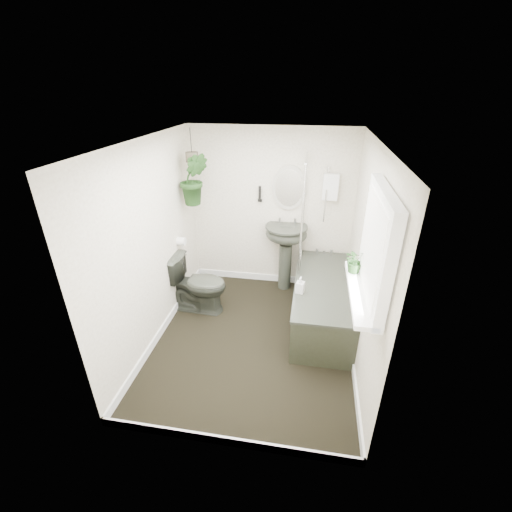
# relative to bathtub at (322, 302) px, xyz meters

# --- Properties ---
(floor) EXTENTS (2.30, 2.80, 0.02)m
(floor) POSITION_rel_bathtub_xyz_m (-0.80, -0.50, -0.30)
(floor) COLOR black
(floor) RESTS_ON ground
(ceiling) EXTENTS (2.30, 2.80, 0.02)m
(ceiling) POSITION_rel_bathtub_xyz_m (-0.80, -0.50, 2.02)
(ceiling) COLOR white
(ceiling) RESTS_ON ground
(wall_back) EXTENTS (2.30, 0.02, 2.30)m
(wall_back) POSITION_rel_bathtub_xyz_m (-0.80, 0.91, 0.86)
(wall_back) COLOR white
(wall_back) RESTS_ON ground
(wall_front) EXTENTS (2.30, 0.02, 2.30)m
(wall_front) POSITION_rel_bathtub_xyz_m (-0.80, -1.91, 0.86)
(wall_front) COLOR white
(wall_front) RESTS_ON ground
(wall_left) EXTENTS (0.02, 2.80, 2.30)m
(wall_left) POSITION_rel_bathtub_xyz_m (-1.96, -0.50, 0.86)
(wall_left) COLOR white
(wall_left) RESTS_ON ground
(wall_right) EXTENTS (0.02, 2.80, 2.30)m
(wall_right) POSITION_rel_bathtub_xyz_m (0.36, -0.50, 0.86)
(wall_right) COLOR white
(wall_right) RESTS_ON ground
(skirting) EXTENTS (2.30, 2.80, 0.10)m
(skirting) POSITION_rel_bathtub_xyz_m (-0.80, -0.50, -0.24)
(skirting) COLOR white
(skirting) RESTS_ON floor
(bathtub) EXTENTS (0.72, 1.72, 0.58)m
(bathtub) POSITION_rel_bathtub_xyz_m (0.00, 0.00, 0.00)
(bathtub) COLOR #2E322A
(bathtub) RESTS_ON floor
(bath_screen) EXTENTS (0.04, 0.72, 1.40)m
(bath_screen) POSITION_rel_bathtub_xyz_m (-0.33, 0.49, 0.99)
(bath_screen) COLOR silver
(bath_screen) RESTS_ON bathtub
(shower_box) EXTENTS (0.20, 0.10, 0.35)m
(shower_box) POSITION_rel_bathtub_xyz_m (0.00, 0.84, 1.26)
(shower_box) COLOR white
(shower_box) RESTS_ON wall_back
(oval_mirror) EXTENTS (0.46, 0.03, 0.62)m
(oval_mirror) POSITION_rel_bathtub_xyz_m (-0.55, 0.87, 1.21)
(oval_mirror) COLOR #B6AF9F
(oval_mirror) RESTS_ON wall_back
(wall_sconce) EXTENTS (0.04, 0.04, 0.22)m
(wall_sconce) POSITION_rel_bathtub_xyz_m (-0.95, 0.86, 1.11)
(wall_sconce) COLOR black
(wall_sconce) RESTS_ON wall_back
(toilet_roll_holder) EXTENTS (0.11, 0.11, 0.11)m
(toilet_roll_holder) POSITION_rel_bathtub_xyz_m (-1.90, 0.20, 0.61)
(toilet_roll_holder) COLOR white
(toilet_roll_holder) RESTS_ON wall_left
(window_recess) EXTENTS (0.08, 1.00, 0.90)m
(window_recess) POSITION_rel_bathtub_xyz_m (0.29, -1.20, 1.36)
(window_recess) COLOR white
(window_recess) RESTS_ON wall_right
(window_sill) EXTENTS (0.18, 1.00, 0.04)m
(window_sill) POSITION_rel_bathtub_xyz_m (0.22, -1.20, 0.94)
(window_sill) COLOR white
(window_sill) RESTS_ON wall_right
(window_blinds) EXTENTS (0.01, 0.86, 0.76)m
(window_blinds) POSITION_rel_bathtub_xyz_m (0.24, -1.20, 1.36)
(window_blinds) COLOR white
(window_blinds) RESTS_ON wall_right
(toilet) EXTENTS (0.80, 0.48, 0.79)m
(toilet) POSITION_rel_bathtub_xyz_m (-1.65, -0.00, 0.11)
(toilet) COLOR #2E322A
(toilet) RESTS_ON floor
(pedestal_sink) EXTENTS (0.64, 0.57, 1.00)m
(pedestal_sink) POSITION_rel_bathtub_xyz_m (-0.55, 0.74, 0.21)
(pedestal_sink) COLOR #2E322A
(pedestal_sink) RESTS_ON floor
(sill_plant) EXTENTS (0.26, 0.24, 0.23)m
(sill_plant) POSITION_rel_bathtub_xyz_m (0.19, -0.90, 1.07)
(sill_plant) COLOR black
(sill_plant) RESTS_ON window_sill
(hanging_plant) EXTENTS (0.43, 0.38, 0.67)m
(hanging_plant) POSITION_rel_bathtub_xyz_m (-1.74, 0.45, 1.39)
(hanging_plant) COLOR black
(hanging_plant) RESTS_ON ceiling
(soap_bottle) EXTENTS (0.11, 0.11, 0.20)m
(soap_bottle) POSITION_rel_bathtub_xyz_m (-0.29, -0.28, 0.39)
(soap_bottle) COLOR #373030
(soap_bottle) RESTS_ON bathtub
(hanging_pot) EXTENTS (0.16, 0.16, 0.12)m
(hanging_pot) POSITION_rel_bathtub_xyz_m (-1.74, 0.45, 1.66)
(hanging_pot) COLOR #504839
(hanging_pot) RESTS_ON ceiling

